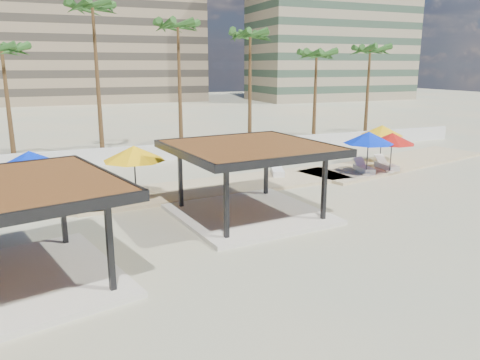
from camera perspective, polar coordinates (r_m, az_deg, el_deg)
The scene contains 22 objects.
ground at distance 19.65m, azimuth -0.93°, elevation -6.36°, with size 200.00×200.00×0.00m, color tan.
promenade at distance 27.17m, azimuth -3.01°, elevation -0.52°, with size 44.45×7.97×0.24m.
boundary_wall at distance 34.40m, azimuth -10.89°, elevation 3.21°, with size 56.00×0.30×1.20m, color silver.
building_mid at distance 96.05m, azimuth -16.97°, elevation 17.70°, with size 38.00×16.00×30.40m.
building_east at distance 100.14m, azimuth 11.32°, elevation 19.55°, with size 32.00×15.00×36.40m.
pavilion_central at distance 21.14m, azimuth 1.14°, elevation 0.75°, with size 7.28×7.28×3.36m.
pavilion_west at distance 15.96m, azimuth -26.83°, elevation -5.13°, with size 7.97×7.97×3.35m.
umbrella_b at distance 23.65m, azimuth -12.80°, elevation 3.18°, with size 4.09×4.09×2.76m.
umbrella_c at distance 30.66m, azimuth 18.06°, elevation 4.83°, with size 3.75×3.75×2.53m.
umbrella_d at distance 29.50m, azimuth 15.40°, elevation 4.98°, with size 3.55×3.55×2.70m.
umbrella_e at distance 34.03m, azimuth 16.92°, elevation 5.81°, with size 2.90×2.90×2.58m.
umbrella_f at distance 24.65m, azimuth -24.27°, elevation 2.42°, with size 3.53×3.53×2.62m.
lounger_a at distance 23.91m, azimuth -25.60°, elevation -3.12°, with size 1.40×2.20×0.79m.
lounger_b at distance 29.29m, azimuth 4.57°, elevation 1.13°, with size 1.40×2.23×0.80m.
lounger_c at distance 32.19m, azimuth 17.40°, elevation 1.68°, with size 0.89×2.13×0.78m.
lounger_d at distance 30.87m, azimuth 14.84°, elevation 1.36°, with size 1.12×2.18×0.79m.
palm_c at distance 35.32m, azimuth -27.03°, elevation 13.58°, with size 3.00×3.00×8.66m.
palm_d at distance 36.42m, azimuth -17.50°, elevation 18.73°, with size 3.00×3.00×11.61m.
palm_e at distance 36.96m, azimuth -7.57°, elevation 17.55°, with size 3.00×3.00×10.51m.
palm_f at distance 39.14m, azimuth 1.25°, elevation 16.71°, with size 3.00×3.00×9.98m.
palm_g at distance 41.54m, azimuth 9.31°, elevation 14.50°, with size 3.00×3.00×8.53m.
palm_h at distance 45.47m, azimuth 15.57°, elevation 14.66°, with size 3.00×3.00×8.99m.
Camera 1 is at (-6.82, -17.14, 6.77)m, focal length 35.00 mm.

